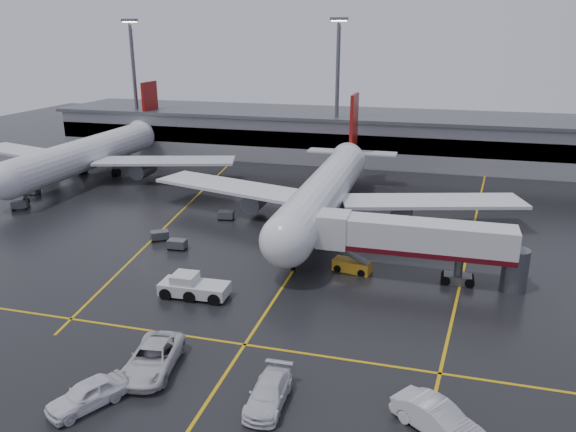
# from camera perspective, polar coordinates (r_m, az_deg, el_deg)

# --- Properties ---
(ground) EXTENTS (220.00, 220.00, 0.00)m
(ground) POSITION_cam_1_polar(r_m,az_deg,el_deg) (63.70, 2.21, -3.03)
(ground) COLOR black
(ground) RESTS_ON ground
(apron_line_centre) EXTENTS (0.25, 90.00, 0.02)m
(apron_line_centre) POSITION_cam_1_polar(r_m,az_deg,el_deg) (63.69, 2.21, -3.02)
(apron_line_centre) COLOR gold
(apron_line_centre) RESTS_ON ground
(apron_line_stop) EXTENTS (60.00, 0.25, 0.02)m
(apron_line_stop) POSITION_cam_1_polar(r_m,az_deg,el_deg) (44.65, -4.41, -12.89)
(apron_line_stop) COLOR gold
(apron_line_stop) RESTS_ON ground
(apron_line_left) EXTENTS (9.99, 69.35, 0.02)m
(apron_line_left) POSITION_cam_1_polar(r_m,az_deg,el_deg) (79.04, -10.35, 0.94)
(apron_line_left) COLOR gold
(apron_line_left) RESTS_ON ground
(apron_line_right) EXTENTS (7.57, 69.64, 0.02)m
(apron_line_right) POSITION_cam_1_polar(r_m,az_deg,el_deg) (71.84, 18.22, -1.46)
(apron_line_right) COLOR gold
(apron_line_right) RESTS_ON ground
(terminal) EXTENTS (122.00, 19.00, 8.60)m
(terminal) POSITION_cam_1_polar(r_m,az_deg,el_deg) (108.28, 8.10, 8.04)
(terminal) COLOR gray
(terminal) RESTS_ON ground
(light_mast_left) EXTENTS (3.00, 1.20, 25.45)m
(light_mast_left) POSITION_cam_1_polar(r_m,az_deg,el_deg) (115.98, -15.34, 13.31)
(light_mast_left) COLOR #595B60
(light_mast_left) RESTS_ON ground
(light_mast_mid) EXTENTS (3.00, 1.20, 25.45)m
(light_mast_mid) POSITION_cam_1_polar(r_m,az_deg,el_deg) (101.92, 5.04, 13.28)
(light_mast_mid) COLOR #595B60
(light_mast_mid) RESTS_ON ground
(main_airliner) EXTENTS (48.80, 45.60, 14.10)m
(main_airliner) POSITION_cam_1_polar(r_m,az_deg,el_deg) (71.41, 4.03, 2.85)
(main_airliner) COLOR silver
(main_airliner) RESTS_ON ground
(second_airliner) EXTENTS (48.80, 45.60, 14.10)m
(second_airliner) POSITION_cam_1_polar(r_m,az_deg,el_deg) (98.72, -19.23, 6.17)
(second_airliner) COLOR silver
(second_airliner) RESTS_ON ground
(jet_bridge) EXTENTS (19.90, 3.40, 6.05)m
(jet_bridge) POSITION_cam_1_polar(r_m,az_deg,el_deg) (55.31, 12.89, -2.50)
(jet_bridge) COLOR silver
(jet_bridge) RESTS_ON ground
(pushback_tractor) EXTENTS (6.34, 2.87, 2.24)m
(pushback_tractor) POSITION_cam_1_polar(r_m,az_deg,el_deg) (52.25, -9.66, -7.16)
(pushback_tractor) COLOR silver
(pushback_tractor) RESTS_ON ground
(belt_loader) EXTENTS (4.05, 2.43, 2.41)m
(belt_loader) POSITION_cam_1_polar(r_m,az_deg,el_deg) (57.20, 6.53, -5.03)
(belt_loader) COLOR gold
(belt_loader) RESTS_ON ground
(service_van_a) EXTENTS (4.14, 7.19, 1.89)m
(service_van_a) POSITION_cam_1_polar(r_m,az_deg,el_deg) (42.26, -13.58, -13.88)
(service_van_a) COLOR silver
(service_van_a) RESTS_ON ground
(service_van_b) EXTENTS (2.38, 5.63, 1.62)m
(service_van_b) POSITION_cam_1_polar(r_m,az_deg,el_deg) (38.05, -1.98, -17.53)
(service_van_b) COLOR silver
(service_van_b) RESTS_ON ground
(service_van_c) EXTENTS (5.97, 5.01, 1.93)m
(service_van_c) POSITION_cam_1_polar(r_m,az_deg,el_deg) (36.87, 14.95, -19.25)
(service_van_c) COLOR silver
(service_van_c) RESTS_ON ground
(service_van_d) EXTENTS (4.36, 5.61, 1.78)m
(service_van_d) POSITION_cam_1_polar(r_m,az_deg,el_deg) (39.92, -19.72, -16.69)
(service_van_d) COLOR white
(service_van_d) RESTS_ON ground
(baggage_cart_a) EXTENTS (2.07, 1.41, 1.12)m
(baggage_cart_a) POSITION_cam_1_polar(r_m,az_deg,el_deg) (63.64, -11.19, -2.79)
(baggage_cart_a) COLOR #595B60
(baggage_cart_a) RESTS_ON ground
(baggage_cart_b) EXTENTS (2.38, 2.21, 1.12)m
(baggage_cart_b) POSITION_cam_1_polar(r_m,az_deg,el_deg) (66.78, -12.91, -1.90)
(baggage_cart_b) COLOR #595B60
(baggage_cart_b) RESTS_ON ground
(baggage_cart_c) EXTENTS (2.19, 1.61, 1.12)m
(baggage_cart_c) POSITION_cam_1_polar(r_m,az_deg,el_deg) (72.73, -6.33, 0.12)
(baggage_cart_c) COLOR #595B60
(baggage_cart_c) RESTS_ON ground
(baggage_cart_d) EXTENTS (2.05, 1.39, 1.12)m
(baggage_cart_d) POSITION_cam_1_polar(r_m,az_deg,el_deg) (91.87, -24.55, 2.39)
(baggage_cart_d) COLOR #595B60
(baggage_cart_d) RESTS_ON ground
(baggage_cart_e) EXTENTS (2.38, 2.14, 1.12)m
(baggage_cart_e) POSITION_cam_1_polar(r_m,az_deg,el_deg) (84.97, -25.63, 1.06)
(baggage_cart_e) COLOR #595B60
(baggage_cart_e) RESTS_ON ground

